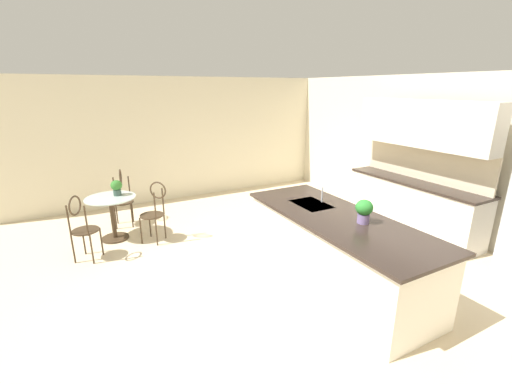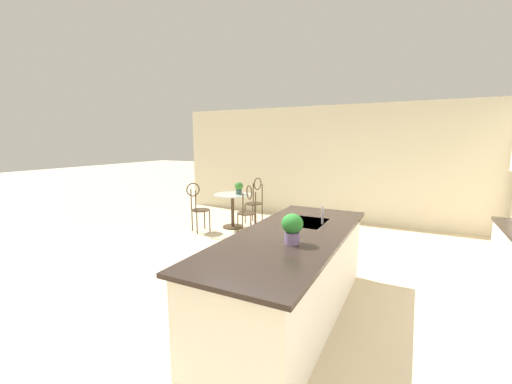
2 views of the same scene
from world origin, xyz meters
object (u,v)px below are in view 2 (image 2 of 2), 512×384
Objects in this scene: bistro_table at (233,207)px; chair_toward_desk at (198,205)px; chair_by_island at (255,198)px; potted_plant_on_table at (239,187)px; potted_plant_counter_near at (292,227)px; chair_near_window at (248,208)px.

bistro_table is 0.79m from chair_toward_desk.
chair_by_island reaches higher than potted_plant_on_table.
potted_plant_counter_near is (3.08, 2.52, 0.64)m from bistro_table.
chair_by_island is 1.00× the size of chair_toward_desk.
bistro_table is 3.08× the size of potted_plant_on_table.
potted_plant_counter_near is at bearing 35.86° from chair_near_window.
potted_plant_on_table is at bearing 118.02° from bistro_table.
potted_plant_on_table is (-0.69, 0.58, 0.32)m from chair_toward_desk.
potted_plant_on_table is at bearing -142.69° from potted_plant_counter_near.
potted_plant_counter_near is at bearing 37.31° from potted_plant_on_table.
potted_plant_on_table is at bearing -135.91° from chair_near_window.
chair_near_window is 3.60× the size of potted_plant_counter_near.
bistro_table is 0.77× the size of chair_by_island.
chair_by_island is (-0.60, 0.25, 0.13)m from bistro_table.
bistro_table is at bearing -125.56° from chair_near_window.
bistro_table is 0.66m from chair_by_island.
chair_toward_desk is at bearing -29.92° from chair_by_island.
chair_near_window is 3.31m from potted_plant_counter_near.
chair_near_window is 1.00× the size of chair_toward_desk.
chair_toward_desk reaches higher than potted_plant_on_table.
potted_plant_counter_near is (2.46, 2.98, 0.51)m from chair_toward_desk.
chair_near_window is at bearing 44.09° from potted_plant_on_table.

